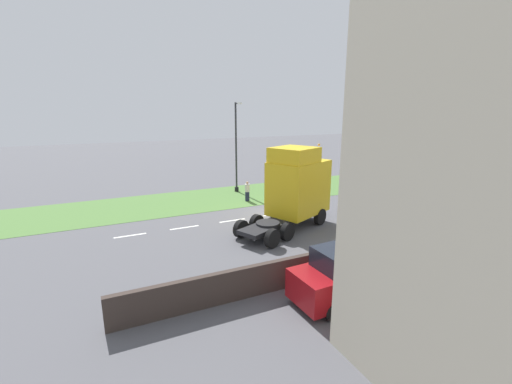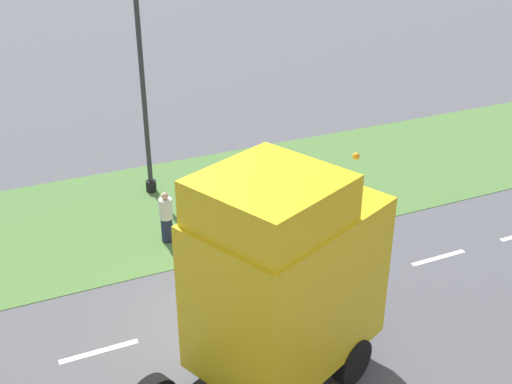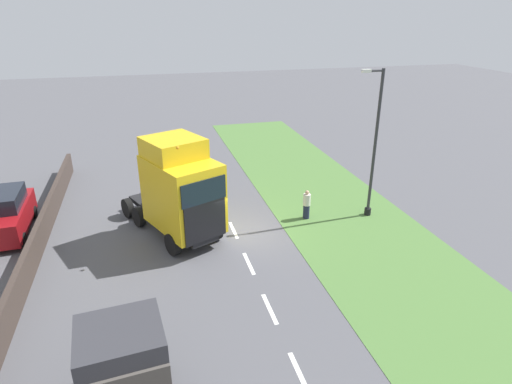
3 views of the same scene
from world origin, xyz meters
TOP-DOWN VIEW (x-y plane):
  - ground_plane at (0.00, 0.00)m, footprint 120.00×120.00m
  - grass_verge at (-6.00, 0.00)m, footprint 7.00×44.00m
  - lane_markings at (0.00, -0.70)m, footprint 0.16×21.00m
  - boundary_wall at (9.00, 0.00)m, footprint 0.25×24.00m
  - lorry_cab at (2.54, -0.62)m, footprint 4.93×6.99m
  - flatbed_truck at (4.99, 9.02)m, footprint 2.81×6.12m
  - parked_car at (10.79, -3.31)m, footprint 2.06×4.80m
  - lamp_post at (-7.33, -0.55)m, footprint 1.29×0.35m
  - pedestrian at (-4.03, -1.02)m, footprint 0.39×0.39m

SIDE VIEW (x-z plane):
  - ground_plane at x=0.00m, z-range 0.00..0.00m
  - lane_markings at x=0.00m, z-range 0.00..0.00m
  - grass_verge at x=-6.00m, z-range 0.00..0.01m
  - boundary_wall at x=9.00m, z-range 0.00..1.27m
  - pedestrian at x=-4.03m, z-range -0.02..1.58m
  - parked_car at x=10.79m, z-range -0.04..2.12m
  - flatbed_truck at x=4.99m, z-range 0.08..2.58m
  - lorry_cab at x=2.54m, z-range -0.07..5.03m
  - lamp_post at x=-7.33m, z-range -0.31..7.40m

